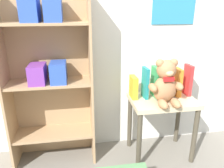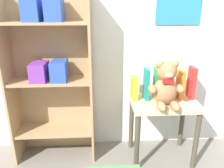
# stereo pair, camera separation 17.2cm
# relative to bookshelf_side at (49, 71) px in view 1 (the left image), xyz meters

# --- Properties ---
(wall_back) EXTENTS (4.80, 0.07, 2.50)m
(wall_back) POSITION_rel_bookshelf_side_xyz_m (0.79, 0.15, 0.48)
(wall_back) COLOR silver
(wall_back) RESTS_ON ground_plane
(bookshelf_side) EXTENTS (0.65, 0.27, 1.38)m
(bookshelf_side) POSITION_rel_bookshelf_side_xyz_m (0.00, 0.00, 0.00)
(bookshelf_side) COLOR tan
(bookshelf_side) RESTS_ON ground_plane
(display_table) EXTENTS (0.53, 0.37, 0.53)m
(display_table) POSITION_rel_bookshelf_side_xyz_m (0.89, -0.12, -0.35)
(display_table) COLOR beige
(display_table) RESTS_ON ground_plane
(teddy_bear) EXTENTS (0.27, 0.24, 0.35)m
(teddy_bear) POSITION_rel_bookshelf_side_xyz_m (0.88, -0.20, -0.09)
(teddy_bear) COLOR #A8754C
(teddy_bear) RESTS_ON display_table
(book_standing_yellow) EXTENTS (0.04, 0.13, 0.18)m
(book_standing_yellow) POSITION_rel_bookshelf_side_xyz_m (0.66, -0.05, -0.15)
(book_standing_yellow) COLOR gold
(book_standing_yellow) RESTS_ON display_table
(book_standing_teal) EXTENTS (0.03, 0.11, 0.25)m
(book_standing_teal) POSITION_rel_bookshelf_side_xyz_m (0.76, -0.07, -0.12)
(book_standing_teal) COLOR teal
(book_standing_teal) RESTS_ON display_table
(book_standing_green) EXTENTS (0.04, 0.15, 0.25)m
(book_standing_green) POSITION_rel_bookshelf_side_xyz_m (0.85, -0.06, -0.12)
(book_standing_green) COLOR #33934C
(book_standing_green) RESTS_ON display_table
(book_standing_pink) EXTENTS (0.04, 0.11, 0.20)m
(book_standing_pink) POSITION_rel_bookshelf_side_xyz_m (0.94, -0.05, -0.15)
(book_standing_pink) COLOR #D17093
(book_standing_pink) RESTS_ON display_table
(book_standing_orange) EXTENTS (0.04, 0.13, 0.23)m
(book_standing_orange) POSITION_rel_bookshelf_side_xyz_m (1.03, -0.06, -0.13)
(book_standing_orange) COLOR orange
(book_standing_orange) RESTS_ON display_table
(book_standing_red) EXTENTS (0.03, 0.11, 0.26)m
(book_standing_red) POSITION_rel_bookshelf_side_xyz_m (1.13, -0.06, -0.12)
(book_standing_red) COLOR red
(book_standing_red) RESTS_ON display_table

